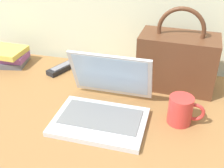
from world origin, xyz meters
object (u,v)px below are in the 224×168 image
(book_stack, at_px, (7,57))
(laptop, at_px, (104,105))
(remote_control_far, at_px, (63,68))
(handbag, at_px, (177,60))
(coffee_mug, at_px, (181,110))

(book_stack, bearing_deg, laptop, -26.35)
(remote_control_far, relative_size, book_stack, 0.87)
(remote_control_far, height_order, handbag, handbag)
(coffee_mug, height_order, handbag, handbag)
(coffee_mug, bearing_deg, book_stack, 163.22)
(remote_control_far, bearing_deg, laptop, -45.43)
(coffee_mug, xyz_separation_m, handbag, (-0.04, 0.24, 0.07))
(book_stack, bearing_deg, coffee_mug, -16.78)
(handbag, distance_m, book_stack, 0.78)
(laptop, height_order, remote_control_far, laptop)
(coffee_mug, bearing_deg, laptop, -173.86)
(laptop, bearing_deg, book_stack, 153.65)
(coffee_mug, height_order, book_stack, coffee_mug)
(handbag, xyz_separation_m, book_stack, (-0.78, 0.00, -0.08))
(coffee_mug, xyz_separation_m, book_stack, (-0.82, 0.25, -0.01))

